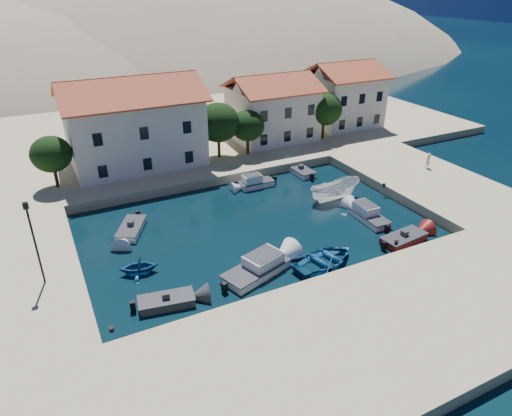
{
  "coord_description": "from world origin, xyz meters",
  "views": [
    {
      "loc": [
        -16.01,
        -21.99,
        20.12
      ],
      "look_at": [
        -0.0,
        9.84,
        2.0
      ],
      "focal_mm": 32.0,
      "sensor_mm": 36.0,
      "label": 1
    }
  ],
  "objects_px": {
    "building_left": "(134,121)",
    "lamppost": "(33,236)",
    "cabin_cruiser_east": "(369,216)",
    "pedestrian": "(428,160)",
    "rowboat_south": "(324,265)",
    "building_mid": "(272,106)",
    "boat_east": "(334,200)",
    "cabin_cruiser_south": "(256,269)",
    "building_right": "(344,93)"
  },
  "relations": [
    {
      "from": "building_left",
      "to": "lamppost",
      "type": "distance_m",
      "value": 23.1
    },
    {
      "from": "building_left",
      "to": "building_right",
      "type": "height_order",
      "value": "building_left"
    },
    {
      "from": "building_left",
      "to": "building_mid",
      "type": "height_order",
      "value": "building_left"
    },
    {
      "from": "cabin_cruiser_east",
      "to": "building_right",
      "type": "bearing_deg",
      "value": -28.57
    },
    {
      "from": "cabin_cruiser_east",
      "to": "pedestrian",
      "type": "xyz_separation_m",
      "value": [
        12.49,
        5.45,
        1.4
      ]
    },
    {
      "from": "building_right",
      "to": "cabin_cruiser_east",
      "type": "xyz_separation_m",
      "value": [
        -14.04,
        -23.56,
        -5.0
      ]
    },
    {
      "from": "lamppost",
      "to": "building_left",
      "type": "bearing_deg",
      "value": 60.1
    },
    {
      "from": "rowboat_south",
      "to": "building_right",
      "type": "bearing_deg",
      "value": -47.55
    },
    {
      "from": "building_right",
      "to": "cabin_cruiser_east",
      "type": "relative_size",
      "value": 2.11
    },
    {
      "from": "building_left",
      "to": "rowboat_south",
      "type": "height_order",
      "value": "building_left"
    },
    {
      "from": "building_left",
      "to": "lamppost",
      "type": "bearing_deg",
      "value": -119.9
    },
    {
      "from": "building_left",
      "to": "cabin_cruiser_south",
      "type": "relative_size",
      "value": 2.5
    },
    {
      "from": "cabin_cruiser_south",
      "to": "boat_east",
      "type": "relative_size",
      "value": 1.04
    },
    {
      "from": "building_mid",
      "to": "building_right",
      "type": "bearing_deg",
      "value": 4.76
    },
    {
      "from": "lamppost",
      "to": "boat_east",
      "type": "xyz_separation_m",
      "value": [
        27.17,
        3.47,
        -4.75
      ]
    },
    {
      "from": "boat_east",
      "to": "pedestrian",
      "type": "relative_size",
      "value": 3.22
    },
    {
      "from": "building_left",
      "to": "boat_east",
      "type": "xyz_separation_m",
      "value": [
        15.67,
        -16.53,
        -5.94
      ]
    },
    {
      "from": "lamppost",
      "to": "building_mid",
      "type": "bearing_deg",
      "value": 35.45
    },
    {
      "from": "rowboat_south",
      "to": "pedestrian",
      "type": "relative_size",
      "value": 3.14
    },
    {
      "from": "building_left",
      "to": "pedestrian",
      "type": "xyz_separation_m",
      "value": [
        28.46,
        -16.11,
        -4.06
      ]
    },
    {
      "from": "building_mid",
      "to": "cabin_cruiser_south",
      "type": "distance_m",
      "value": 30.07
    },
    {
      "from": "lamppost",
      "to": "cabin_cruiser_east",
      "type": "height_order",
      "value": "lamppost"
    },
    {
      "from": "building_left",
      "to": "cabin_cruiser_east",
      "type": "height_order",
      "value": "building_left"
    },
    {
      "from": "lamppost",
      "to": "boat_east",
      "type": "bearing_deg",
      "value": 7.28
    },
    {
      "from": "pedestrian",
      "to": "building_right",
      "type": "bearing_deg",
      "value": -94.06
    },
    {
      "from": "building_mid",
      "to": "rowboat_south",
      "type": "bearing_deg",
      "value": -110.22
    },
    {
      "from": "building_left",
      "to": "building_mid",
      "type": "xyz_separation_m",
      "value": [
        18.0,
        1.0,
        -0.71
      ]
    },
    {
      "from": "cabin_cruiser_south",
      "to": "rowboat_south",
      "type": "distance_m",
      "value": 5.49
    },
    {
      "from": "building_left",
      "to": "building_mid",
      "type": "distance_m",
      "value": 18.04
    },
    {
      "from": "cabin_cruiser_east",
      "to": "pedestrian",
      "type": "distance_m",
      "value": 13.7
    },
    {
      "from": "cabin_cruiser_east",
      "to": "building_mid",
      "type": "bearing_deg",
      "value": -2.95
    },
    {
      "from": "building_right",
      "to": "lamppost",
      "type": "xyz_separation_m",
      "value": [
        -41.5,
        -22.0,
        -0.72
      ]
    },
    {
      "from": "cabin_cruiser_south",
      "to": "boat_east",
      "type": "xyz_separation_m",
      "value": [
        12.85,
        7.99,
        -0.48
      ]
    },
    {
      "from": "building_right",
      "to": "cabin_cruiser_east",
      "type": "bearing_deg",
      "value": -120.79
    },
    {
      "from": "building_right",
      "to": "pedestrian",
      "type": "distance_m",
      "value": 18.53
    },
    {
      "from": "rowboat_south",
      "to": "cabin_cruiser_east",
      "type": "xyz_separation_m",
      "value": [
        7.82,
        4.21,
        0.48
      ]
    },
    {
      "from": "boat_east",
      "to": "cabin_cruiser_south",
      "type": "bearing_deg",
      "value": 121.91
    },
    {
      "from": "building_mid",
      "to": "boat_east",
      "type": "xyz_separation_m",
      "value": [
        -2.33,
        -17.53,
        -5.22
      ]
    },
    {
      "from": "building_mid",
      "to": "cabin_cruiser_south",
      "type": "xyz_separation_m",
      "value": [
        -15.18,
        -25.52,
        -4.75
      ]
    },
    {
      "from": "lamppost",
      "to": "cabin_cruiser_east",
      "type": "relative_size",
      "value": 1.39
    },
    {
      "from": "lamppost",
      "to": "rowboat_south",
      "type": "xyz_separation_m",
      "value": [
        19.64,
        -5.77,
        -4.75
      ]
    },
    {
      "from": "lamppost",
      "to": "building_right",
      "type": "bearing_deg",
      "value": 27.93
    },
    {
      "from": "cabin_cruiser_south",
      "to": "pedestrian",
      "type": "distance_m",
      "value": 27.02
    },
    {
      "from": "building_mid",
      "to": "boat_east",
      "type": "bearing_deg",
      "value": -97.57
    },
    {
      "from": "cabin_cruiser_south",
      "to": "lamppost",
      "type": "bearing_deg",
      "value": 144.27
    },
    {
      "from": "building_mid",
      "to": "building_left",
      "type": "bearing_deg",
      "value": -176.82
    },
    {
      "from": "lamppost",
      "to": "boat_east",
      "type": "distance_m",
      "value": 27.8
    },
    {
      "from": "cabin_cruiser_east",
      "to": "boat_east",
      "type": "relative_size",
      "value": 0.79
    },
    {
      "from": "building_left",
      "to": "boat_east",
      "type": "bearing_deg",
      "value": -46.53
    },
    {
      "from": "cabin_cruiser_east",
      "to": "pedestrian",
      "type": "relative_size",
      "value": 2.55
    }
  ]
}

